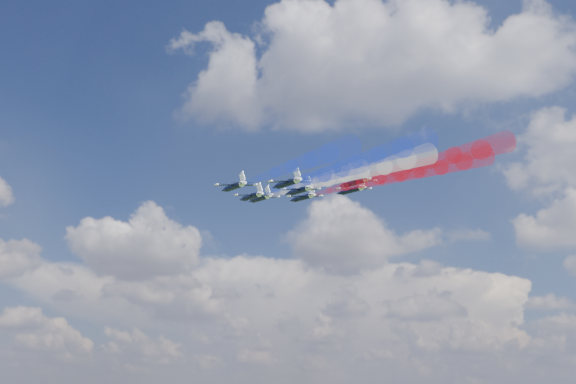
% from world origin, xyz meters
% --- Properties ---
extents(jet_lead, '(17.29, 17.39, 6.79)m').
position_xyz_m(jet_lead, '(8.57, 14.65, 131.78)').
color(jet_lead, black).
extents(trail_lead, '(33.99, 31.50, 9.85)m').
position_xyz_m(trail_lead, '(28.43, -2.96, 128.74)').
color(trail_lead, white).
extents(jet_inner_left, '(17.29, 17.39, 6.79)m').
position_xyz_m(jet_inner_left, '(11.09, 1.14, 128.15)').
color(jet_inner_left, black).
extents(trail_inner_left, '(33.99, 31.50, 9.85)m').
position_xyz_m(trail_inner_left, '(30.96, -16.46, 125.11)').
color(trail_inner_left, '#1B38EB').
extents(jet_inner_right, '(17.29, 17.39, 6.79)m').
position_xyz_m(jet_inner_right, '(21.49, 13.18, 130.42)').
color(jet_inner_right, black).
extents(trail_inner_right, '(33.99, 31.50, 9.85)m').
position_xyz_m(trail_inner_right, '(41.35, -4.42, 127.38)').
color(trail_inner_right, red).
extents(jet_outer_left, '(17.29, 17.39, 6.79)m').
position_xyz_m(jet_outer_left, '(12.28, -13.99, 126.03)').
color(jet_outer_left, black).
extents(trail_outer_left, '(33.99, 31.50, 9.85)m').
position_xyz_m(trail_outer_left, '(32.14, -31.59, 122.99)').
color(trail_outer_left, '#1B38EB').
extents(jet_center_third, '(17.29, 17.39, 6.79)m').
position_xyz_m(jet_center_third, '(24.73, -1.45, 127.63)').
color(jet_center_third, black).
extents(trail_center_third, '(33.99, 31.50, 9.85)m').
position_xyz_m(trail_center_third, '(44.59, -19.05, 124.59)').
color(trail_center_third, white).
extents(jet_outer_right, '(17.29, 17.39, 6.79)m').
position_xyz_m(jet_outer_right, '(35.33, 12.17, 130.92)').
color(jet_outer_right, black).
extents(trail_outer_right, '(33.99, 31.50, 9.85)m').
position_xyz_m(trail_outer_right, '(55.19, -5.43, 127.88)').
color(trail_outer_right, red).
extents(jet_rear_left, '(17.29, 17.39, 6.79)m').
position_xyz_m(jet_rear_left, '(25.92, -15.01, 125.19)').
color(jet_rear_left, black).
extents(trail_rear_left, '(33.99, 31.50, 9.85)m').
position_xyz_m(trail_rear_left, '(45.78, -32.61, 122.15)').
color(trail_rear_left, '#1B38EB').
extents(jet_rear_right, '(17.29, 17.39, 6.79)m').
position_xyz_m(jet_rear_right, '(39.15, -1.48, 128.41)').
color(jet_rear_right, black).
extents(trail_rear_right, '(33.99, 31.50, 9.85)m').
position_xyz_m(trail_rear_right, '(59.02, -19.08, 125.37)').
color(trail_rear_right, red).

